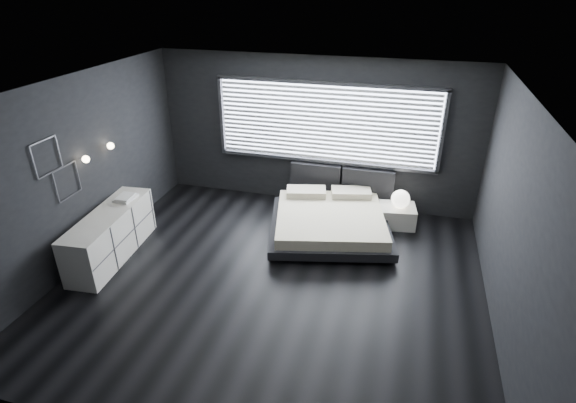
# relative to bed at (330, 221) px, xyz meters

# --- Properties ---
(room) EXTENTS (6.04, 6.00, 2.80)m
(room) POSITION_rel_bed_xyz_m (-0.55, -1.59, 1.16)
(room) COLOR black
(room) RESTS_ON ground
(window) EXTENTS (4.14, 0.09, 1.52)m
(window) POSITION_rel_bed_xyz_m (-0.35, 1.11, 1.37)
(window) COLOR white
(window) RESTS_ON ground
(headboard) EXTENTS (1.96, 0.16, 0.52)m
(headboard) POSITION_rel_bed_xyz_m (0.01, 1.05, 0.33)
(headboard) COLOR black
(headboard) RESTS_ON ground
(sconce_near) EXTENTS (0.18, 0.11, 0.11)m
(sconce_near) POSITION_rel_bed_xyz_m (-3.43, -1.54, 1.36)
(sconce_near) COLOR silver
(sconce_near) RESTS_ON ground
(sconce_far) EXTENTS (0.18, 0.11, 0.11)m
(sconce_far) POSITION_rel_bed_xyz_m (-3.43, -0.94, 1.36)
(sconce_far) COLOR silver
(sconce_far) RESTS_ON ground
(wall_art_upper) EXTENTS (0.01, 0.48, 0.48)m
(wall_art_upper) POSITION_rel_bed_xyz_m (-3.52, -2.14, 1.61)
(wall_art_upper) COLOR #47474C
(wall_art_upper) RESTS_ON ground
(wall_art_lower) EXTENTS (0.01, 0.48, 0.48)m
(wall_art_lower) POSITION_rel_bed_xyz_m (-3.52, -1.89, 1.14)
(wall_art_lower) COLOR #47474C
(wall_art_lower) RESTS_ON ground
(bed) EXTENTS (2.41, 2.34, 0.52)m
(bed) POSITION_rel_bed_xyz_m (0.00, 0.00, 0.00)
(bed) COLOR black
(bed) RESTS_ON ground
(nightstand) EXTENTS (0.69, 0.61, 0.36)m
(nightstand) POSITION_rel_bed_xyz_m (1.10, 0.61, -0.06)
(nightstand) COLOR silver
(nightstand) RESTS_ON ground
(orb_lamp) EXTENTS (0.32, 0.32, 0.32)m
(orb_lamp) POSITION_rel_bed_xyz_m (1.13, 0.60, 0.28)
(orb_lamp) COLOR white
(orb_lamp) RESTS_ON nightstand
(dresser) EXTENTS (0.70, 1.94, 0.76)m
(dresser) POSITION_rel_bed_xyz_m (-3.19, -1.61, 0.14)
(dresser) COLOR silver
(dresser) RESTS_ON ground
(book_stack) EXTENTS (0.28, 0.36, 0.07)m
(book_stack) POSITION_rel_bed_xyz_m (-3.19, -1.12, 0.55)
(book_stack) COLOR silver
(book_stack) RESTS_ON dresser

